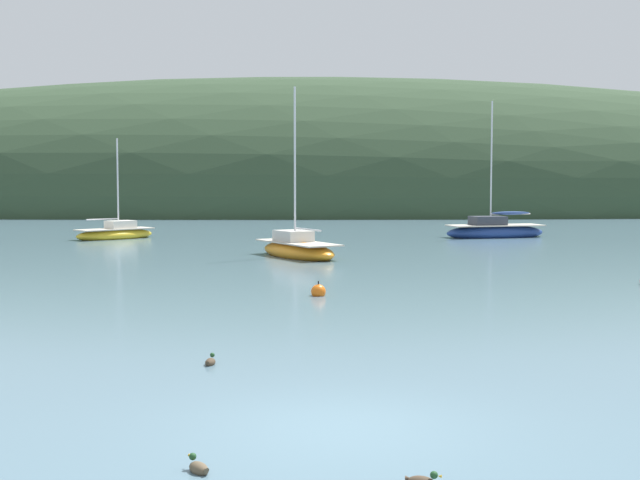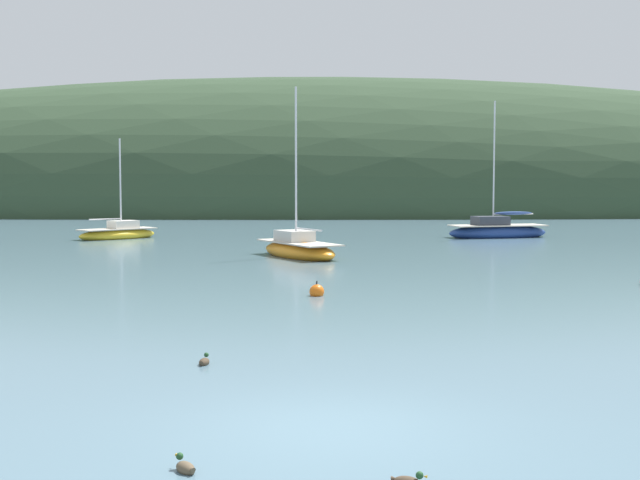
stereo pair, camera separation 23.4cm
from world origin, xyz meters
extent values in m
plane|color=slate|center=(0.00, 0.00, 0.00)|extent=(400.00, 400.00, 0.00)
ellipsoid|color=#2D422B|center=(0.00, 78.09, 0.00)|extent=(150.00, 36.00, 27.26)
ellipsoid|color=navy|center=(10.53, 38.72, 0.27)|extent=(6.36, 3.43, 0.97)
cube|color=beige|center=(10.53, 38.72, 0.70)|extent=(5.85, 3.15, 0.06)
cube|color=#333842|center=(10.06, 38.60, 0.97)|extent=(2.20, 1.76, 0.54)
cylinder|color=silver|center=(10.24, 38.64, 4.30)|extent=(0.09, 0.09, 7.20)
cylinder|color=silver|center=(11.47, 38.95, 1.36)|extent=(2.48, 0.67, 0.07)
ellipsoid|color=#2D4784|center=(11.47, 38.95, 1.41)|extent=(2.42, 0.77, 0.20)
ellipsoid|color=gold|center=(-11.44, 37.78, 0.21)|extent=(4.62, 4.48, 0.77)
cube|color=beige|center=(-11.44, 37.78, 0.56)|extent=(4.25, 4.13, 0.06)
cube|color=silver|center=(-11.16, 38.05, 0.79)|extent=(1.85, 1.83, 0.47)
cylinder|color=silver|center=(-11.27, 37.95, 3.14)|extent=(0.09, 0.09, 5.16)
cylinder|color=silver|center=(-12.00, 37.26, 1.15)|extent=(1.52, 1.43, 0.07)
ellipsoid|color=orange|center=(-0.88, 26.27, 0.24)|extent=(4.29, 5.71, 0.88)
cube|color=beige|center=(-0.88, 26.27, 0.64)|extent=(3.94, 5.25, 0.06)
cube|color=beige|center=(-1.09, 26.65, 0.89)|extent=(1.91, 2.12, 0.51)
cylinder|color=silver|center=(-1.01, 26.51, 4.05)|extent=(0.09, 0.09, 6.83)
cylinder|color=silver|center=(-0.45, 25.50, 1.26)|extent=(1.18, 2.05, 0.07)
sphere|color=orange|center=(-0.14, 13.65, 0.12)|extent=(0.44, 0.44, 0.44)
cylinder|color=black|center=(-0.14, 13.65, 0.39)|extent=(0.04, 0.04, 0.10)
ellipsoid|color=#473828|center=(-2.29, 4.16, 0.04)|extent=(0.23, 0.37, 0.16)
sphere|color=#1E4723|center=(-2.27, 4.30, 0.16)|extent=(0.09, 0.09, 0.09)
cone|color=gold|center=(-2.26, 4.36, 0.15)|extent=(0.04, 0.05, 0.04)
cone|color=#473828|center=(-2.32, 4.01, 0.08)|extent=(0.08, 0.09, 0.08)
sphere|color=#1E4723|center=(0.95, -2.40, 0.16)|extent=(0.09, 0.09, 0.09)
cone|color=gold|center=(1.01, -2.43, 0.15)|extent=(0.06, 0.05, 0.04)
cone|color=#473828|center=(0.67, -2.29, 0.08)|extent=(0.10, 0.09, 0.08)
ellipsoid|color=brown|center=(-1.77, -1.82, 0.04)|extent=(0.35, 0.38, 0.16)
sphere|color=#1E4723|center=(-1.86, -1.71, 0.16)|extent=(0.09, 0.09, 0.09)
cone|color=gold|center=(-1.90, -1.66, 0.15)|extent=(0.06, 0.06, 0.04)
cone|color=brown|center=(-1.68, -1.94, 0.08)|extent=(0.10, 0.10, 0.08)
camera|label=1|loc=(-0.48, -11.99, 3.50)|focal=48.98mm
camera|label=2|loc=(-0.25, -11.99, 3.50)|focal=48.98mm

